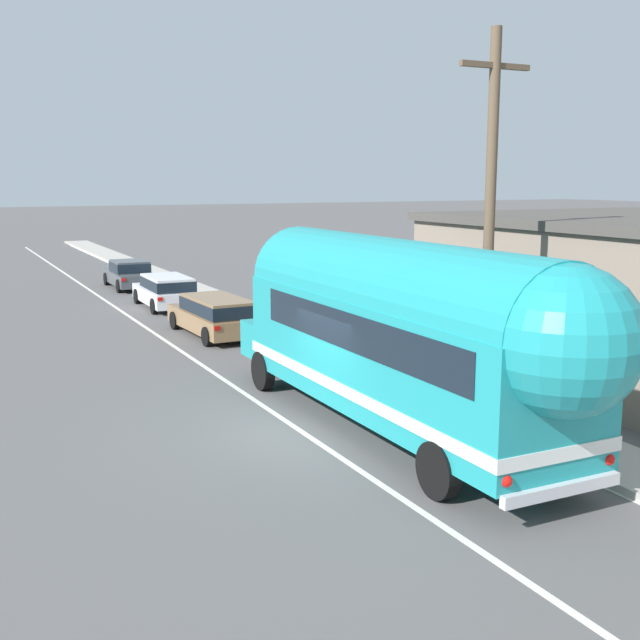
{
  "coord_description": "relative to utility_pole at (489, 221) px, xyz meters",
  "views": [
    {
      "loc": [
        -6.82,
        -14.52,
        5.32
      ],
      "look_at": [
        1.53,
        2.32,
        1.95
      ],
      "focal_mm": 44.21,
      "sensor_mm": 36.0,
      "label": 1
    }
  ],
  "objects": [
    {
      "name": "lane_markings",
      "position": [
        -2.66,
        12.58,
        -4.42
      ],
      "size": [
        3.58,
        80.0,
        0.01
      ],
      "color": "silver",
      "rests_on": "ground"
    },
    {
      "name": "sidewalk_slab",
      "position": [
        0.12,
        10.58,
        -4.35
      ],
      "size": [
        1.85,
        90.0,
        0.15
      ],
      "primitive_type": "cube",
      "color": "#ADA89E",
      "rests_on": "ground"
    },
    {
      "name": "painted_bus",
      "position": [
        -2.53,
        -0.63,
        -2.12
      ],
      "size": [
        2.62,
        12.33,
        4.12
      ],
      "color": "teal",
      "rests_on": "ground"
    },
    {
      "name": "car_third",
      "position": [
        -2.31,
        24.97,
        -3.69
      ],
      "size": [
        1.91,
        4.49,
        1.37
      ],
      "color": "#474C51",
      "rests_on": "ground"
    },
    {
      "name": "ground_plane",
      "position": [
        -4.26,
        0.58,
        -4.42
      ],
      "size": [
        300.0,
        300.0,
        0.0
      ],
      "primitive_type": "plane",
      "color": "#565454"
    },
    {
      "name": "car_second",
      "position": [
        -2.37,
        18.08,
        -3.64
      ],
      "size": [
        1.94,
        4.48,
        1.37
      ],
      "color": "white",
      "rests_on": "ground"
    },
    {
      "name": "car_lead",
      "position": [
        -2.49,
        11.44,
        -3.63
      ],
      "size": [
        2.01,
        4.84,
        1.37
      ],
      "color": "olive",
      "rests_on": "ground"
    },
    {
      "name": "utility_pole",
      "position": [
        0.0,
        0.0,
        0.0
      ],
      "size": [
        1.8,
        0.24,
        8.5
      ],
      "color": "brown",
      "rests_on": "ground"
    }
  ]
}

